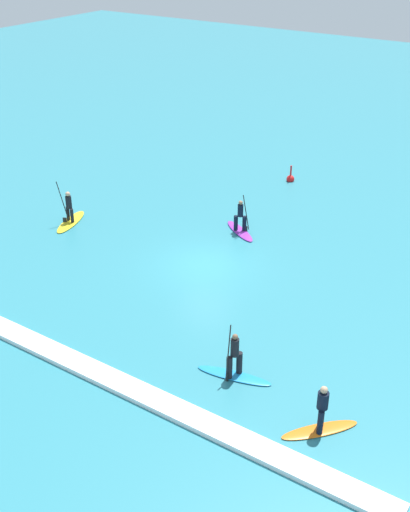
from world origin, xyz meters
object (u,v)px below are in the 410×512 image
Objects in this scene: surfer_on_blue_board at (234,365)px; surfer_on_yellow_board at (70,215)px; marker_buoy at (290,179)px; surfer_on_orange_board at (321,417)px; surfer_on_purple_board at (240,225)px.

surfer_on_blue_board is 15.10m from surfer_on_yellow_board.
marker_buoy is at bearing -80.86° from surfer_on_blue_board.
surfer_on_orange_board reaches higher than marker_buoy.
surfer_on_orange_board is 3.77m from surfer_on_blue_board.
surfer_on_orange_board is at bearing -60.28° from marker_buoy.
surfer_on_yellow_board is at bearing -120.60° from marker_buoy.
surfer_on_blue_board reaches higher than surfer_on_purple_board.
surfer_on_yellow_board is at bearing -71.20° from surfer_on_orange_board.
marker_buoy is (-1.08, 7.69, -0.26)m from surfer_on_purple_board.
surfer_on_blue_board is at bearing -61.94° from surfer_on_orange_board.
marker_buoy is at bearing 130.86° from surfer_on_yellow_board.
surfer_on_yellow_board reaches higher than surfer_on_blue_board.
surfer_on_purple_board is (-9.51, 10.87, -0.18)m from surfer_on_orange_board.
surfer_on_blue_board reaches higher than surfer_on_orange_board.
surfer_on_purple_board is at bearing -98.63° from surfer_on_orange_board.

